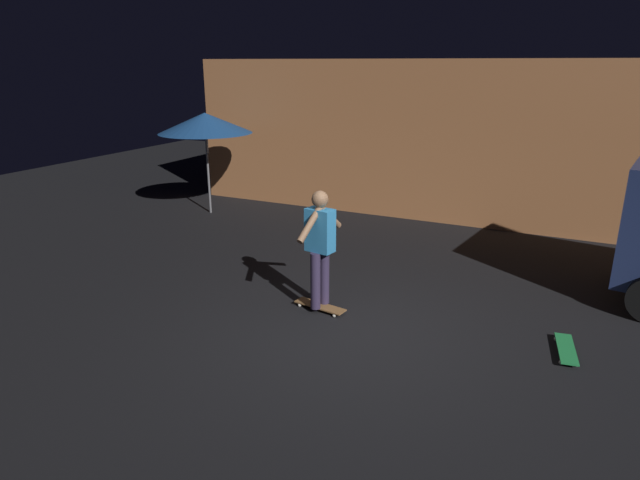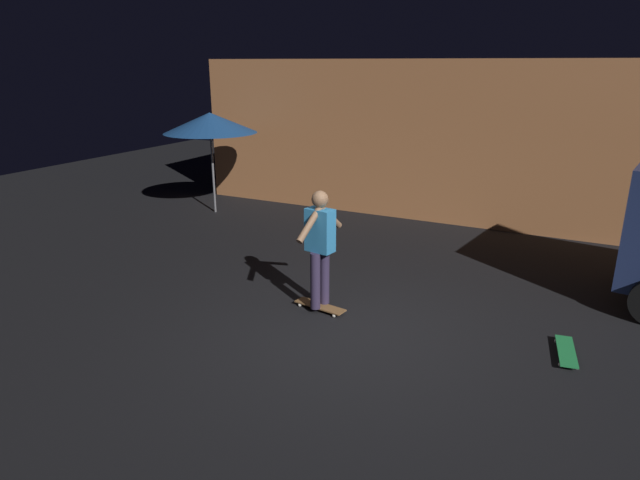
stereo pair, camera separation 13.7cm
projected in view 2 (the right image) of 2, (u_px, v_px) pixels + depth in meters
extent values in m
plane|color=black|center=(352.00, 335.00, 7.09)|extent=(28.00, 28.00, 0.00)
cube|color=#C67A47|center=(477.00, 134.00, 13.12)|extent=(12.60, 4.14, 3.44)
cylinder|color=slate|center=(213.00, 166.00, 12.55)|extent=(0.05, 0.05, 2.20)
cone|color=#1E4C8C|center=(210.00, 123.00, 12.25)|extent=(2.10, 2.10, 0.45)
cube|color=olive|center=(320.00, 306.00, 7.78)|extent=(0.80, 0.32, 0.02)
sphere|color=silver|center=(341.00, 311.00, 7.69)|extent=(0.05, 0.05, 0.05)
sphere|color=silver|center=(334.00, 316.00, 7.56)|extent=(0.05, 0.05, 0.05)
sphere|color=silver|center=(307.00, 301.00, 8.03)|extent=(0.05, 0.05, 0.05)
sphere|color=silver|center=(300.00, 305.00, 7.90)|extent=(0.05, 0.05, 0.05)
cube|color=green|center=(566.00, 351.00, 6.57)|extent=(0.32, 0.80, 0.02)
sphere|color=silver|center=(576.00, 367.00, 6.28)|extent=(0.05, 0.05, 0.05)
sphere|color=silver|center=(560.00, 365.00, 6.33)|extent=(0.05, 0.05, 0.05)
sphere|color=silver|center=(571.00, 343.00, 6.82)|extent=(0.05, 0.05, 0.05)
sphere|color=silver|center=(556.00, 341.00, 6.87)|extent=(0.05, 0.05, 0.05)
cylinder|color=#382D4C|center=(325.00, 276.00, 7.74)|extent=(0.14, 0.14, 0.82)
cylinder|color=#382D4C|center=(315.00, 281.00, 7.57)|extent=(0.14, 0.14, 0.82)
cube|color=#338CCC|center=(320.00, 230.00, 7.43)|extent=(0.41, 0.28, 0.60)
sphere|color=#936B4C|center=(320.00, 199.00, 7.30)|extent=(0.23, 0.23, 0.23)
cylinder|color=#936B4C|center=(329.00, 216.00, 7.56)|extent=(0.17, 0.55, 0.46)
cylinder|color=#936B4C|center=(310.00, 223.00, 7.22)|extent=(0.17, 0.55, 0.46)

